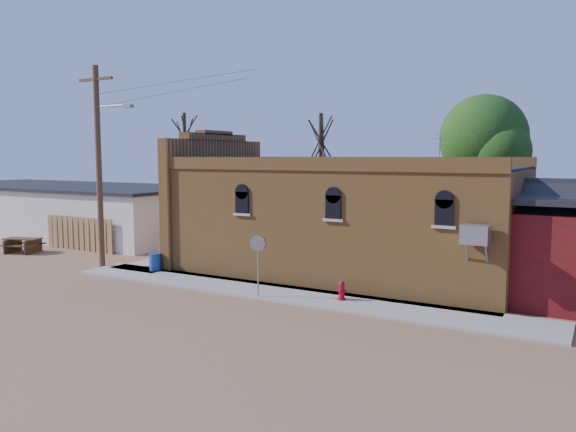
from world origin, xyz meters
The scene contains 14 objects.
ground centered at (0.00, 0.00, 0.00)m, with size 120.00×120.00×0.00m, color brown.
sidewalk_south centered at (1.50, 0.90, 0.04)m, with size 19.00×2.20×0.08m, color #9E9991.
sidewalk_west centered at (-6.30, 6.00, 0.04)m, with size 2.60×10.00×0.08m, color #9E9991.
brick_bar centered at (1.64, 5.49, 2.34)m, with size 16.40×7.97×6.30m.
storage_building centered at (-19.00, 8.00, 1.60)m, with size 20.40×8.40×3.17m.
wood_fence centered at (-12.80, 3.80, 0.90)m, with size 5.20×0.10×1.80m, color olive, non-canonical shape.
utility_pole centered at (-8.14, 1.20, 4.77)m, with size 3.12×0.26×9.00m.
tree_bare_near centered at (-3.00, 13.00, 5.96)m, with size 2.80×2.80×7.65m.
tree_bare_far centered at (-14.00, 14.00, 6.36)m, with size 2.80×2.80×8.16m.
tree_leafy centered at (6.00, 13.50, 5.93)m, with size 4.40×4.40×8.15m.
fire_hydrant centered at (3.80, 1.00, 0.40)m, with size 0.36×0.33×0.65m.
stop_sign centered at (1.00, 0.00, 1.77)m, with size 0.58×0.22×2.20m.
trash_barrel centered at (-5.30, 1.53, 0.46)m, with size 0.49×0.49×0.75m, color navy.
picnic_table centered at (-14.82, 1.86, 0.50)m, with size 2.19×1.90×0.77m.
Camera 1 is at (11.61, -16.45, 5.06)m, focal length 35.00 mm.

